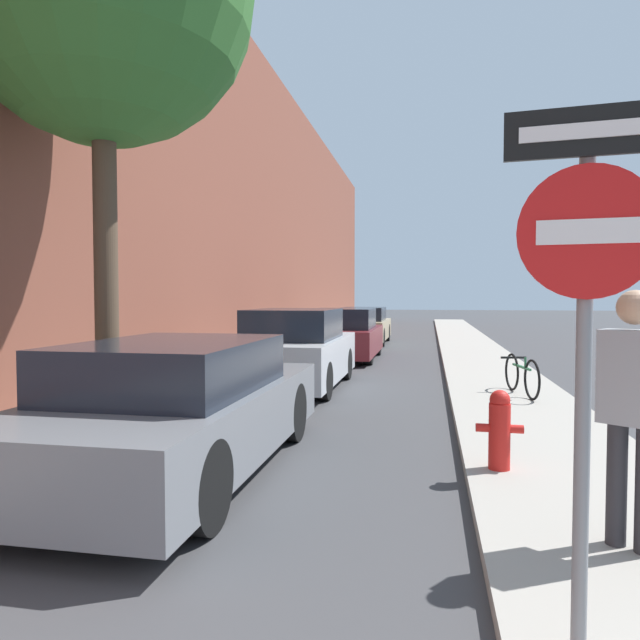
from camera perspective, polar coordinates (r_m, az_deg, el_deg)
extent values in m
plane|color=#3D3D3F|center=(15.87, 5.28, -4.06)|extent=(120.00, 120.00, 0.00)
cube|color=#9E998E|center=(16.40, -4.88, -3.63)|extent=(2.00, 52.00, 0.12)
cube|color=#9E998E|center=(15.84, 15.80, -3.93)|extent=(2.00, 52.00, 0.12)
cube|color=brown|center=(17.01, -9.43, 12.84)|extent=(0.70, 52.00, 9.75)
cylinder|color=black|center=(7.61, -14.83, -8.47)|extent=(0.22, 0.71, 0.71)
cylinder|color=black|center=(7.07, -2.85, -9.22)|extent=(0.22, 0.71, 0.71)
cylinder|color=black|center=(5.32, -28.31, -13.42)|extent=(0.22, 0.71, 0.71)
cylinder|color=black|center=(4.51, -11.60, -16.04)|extent=(0.22, 0.71, 0.71)
cube|color=slate|center=(6.01, -13.67, -9.70)|extent=(1.83, 4.48, 0.66)
cube|color=black|center=(5.76, -14.47, -4.45)|extent=(1.61, 2.33, 0.48)
cylinder|color=black|center=(12.53, -4.55, -4.24)|extent=(0.22, 0.67, 0.67)
cylinder|color=black|center=(12.21, 2.54, -4.41)|extent=(0.22, 0.67, 0.67)
cylinder|color=black|center=(10.14, -8.37, -5.83)|extent=(0.22, 0.67, 0.67)
cylinder|color=black|center=(9.74, 0.37, -6.15)|extent=(0.22, 0.67, 0.67)
cube|color=silver|center=(11.09, -2.40, -3.84)|extent=(1.77, 4.07, 0.79)
cube|color=black|center=(10.88, -2.61, -0.39)|extent=(1.56, 2.11, 0.57)
cylinder|color=black|center=(17.46, 0.29, -2.42)|extent=(0.22, 0.63, 0.63)
cylinder|color=black|center=(17.23, 5.74, -2.50)|extent=(0.22, 0.63, 0.63)
cylinder|color=black|center=(15.03, -1.46, -3.20)|extent=(0.22, 0.63, 0.63)
cylinder|color=black|center=(14.76, 4.86, -3.31)|extent=(0.22, 0.63, 0.63)
cube|color=maroon|center=(16.08, 2.39, -2.07)|extent=(1.89, 4.02, 0.71)
cube|color=black|center=(15.88, 2.30, 0.16)|extent=(1.66, 2.09, 0.55)
cylinder|color=black|center=(22.92, 2.88, -1.22)|extent=(0.22, 0.67, 0.67)
cylinder|color=black|center=(22.75, 6.73, -1.26)|extent=(0.22, 0.67, 0.67)
cylinder|color=black|center=(20.27, 1.82, -1.69)|extent=(0.22, 0.67, 0.67)
cylinder|color=black|center=(20.08, 6.16, -1.74)|extent=(0.22, 0.67, 0.67)
cube|color=tan|center=(21.48, 4.42, -0.94)|extent=(1.75, 4.33, 0.70)
cube|color=black|center=(21.28, 4.37, 0.62)|extent=(1.54, 2.25, 0.49)
cylinder|color=#4C3A2B|center=(7.44, -20.69, 6.11)|extent=(0.28, 0.28, 4.33)
cylinder|color=red|center=(5.82, 17.56, -11.06)|extent=(0.20, 0.20, 0.63)
sphere|color=red|center=(5.75, 17.60, -7.66)|extent=(0.19, 0.19, 0.19)
cylinder|color=red|center=(5.79, 16.03, -10.35)|extent=(0.13, 0.08, 0.08)
cylinder|color=red|center=(5.82, 19.10, -10.31)|extent=(0.13, 0.08, 0.08)
cylinder|color=gray|center=(2.88, 24.88, -7.78)|extent=(0.07, 0.07, 2.33)
cylinder|color=red|center=(2.80, 25.29, 8.02)|extent=(0.60, 0.09, 0.60)
cube|color=white|center=(2.79, 25.33, 8.05)|extent=(0.43, 0.06, 0.11)
cube|color=black|center=(2.88, 25.45, 16.75)|extent=(0.72, 0.11, 0.22)
cube|color=white|center=(2.87, 25.50, 16.83)|extent=(0.59, 0.08, 0.07)
cylinder|color=#2D2D33|center=(4.41, 27.62, -14.34)|extent=(0.18, 0.18, 0.82)
cube|color=#999EA3|center=(4.23, 28.95, -5.07)|extent=(0.45, 0.40, 0.62)
sphere|color=tan|center=(4.20, 29.08, 1.12)|extent=(0.23, 0.23, 0.23)
torus|color=black|center=(10.60, 18.70, -4.95)|extent=(0.16, 0.65, 0.66)
torus|color=black|center=(9.71, 20.51, -5.64)|extent=(0.16, 0.65, 0.66)
cube|color=#2D7547|center=(10.13, 19.57, -4.46)|extent=(0.19, 0.79, 0.04)
cylinder|color=#2D7547|center=(9.96, 19.91, -4.06)|extent=(0.04, 0.04, 0.18)
cube|color=black|center=(10.50, 18.85, -3.59)|extent=(0.44, 0.12, 0.04)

